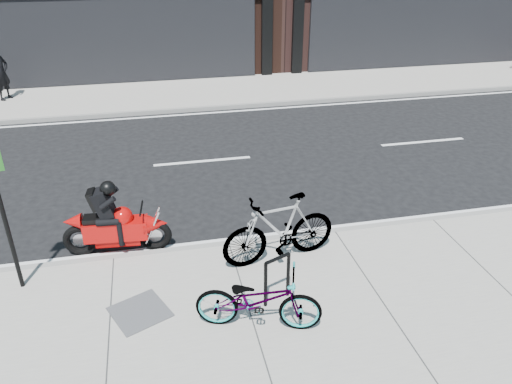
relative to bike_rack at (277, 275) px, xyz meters
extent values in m
plane|color=black|center=(-0.45, 3.64, -0.59)|extent=(120.00, 120.00, 0.00)
cube|color=gray|center=(-0.45, -1.36, -0.53)|extent=(60.00, 6.00, 0.13)
cube|color=gray|center=(-0.45, 11.39, -0.53)|extent=(60.00, 3.50, 0.13)
cylinder|color=black|center=(-0.19, -0.08, -0.08)|extent=(0.05, 0.05, 0.76)
cylinder|color=black|center=(0.19, 0.08, -0.08)|extent=(0.05, 0.05, 0.76)
cylinder|color=black|center=(0.00, 0.00, 0.30)|extent=(0.41, 0.21, 0.05)
imported|color=gray|center=(-0.39, -0.48, 0.00)|extent=(1.86, 1.10, 0.92)
imported|color=gray|center=(0.30, 1.04, 0.13)|extent=(2.04, 0.85, 1.19)
torus|color=black|center=(-1.72, 1.98, -0.30)|extent=(0.61, 0.18, 0.60)
torus|color=black|center=(-3.01, 2.09, -0.30)|extent=(0.61, 0.18, 0.60)
cube|color=#B10908|center=(-2.37, 2.04, -0.12)|extent=(1.11, 0.44, 0.34)
cone|color=#B10908|center=(-1.69, 1.97, -0.07)|extent=(0.44, 0.43, 0.40)
sphere|color=#B10908|center=(-2.24, 2.02, 0.11)|extent=(0.36, 0.36, 0.36)
cube|color=black|center=(-2.64, 2.06, 0.10)|extent=(0.52, 0.30, 0.11)
cylinder|color=silver|center=(-2.86, 2.24, -0.32)|extent=(0.50, 0.13, 0.08)
cube|color=black|center=(-2.52, 2.05, 0.40)|extent=(0.38, 0.36, 0.53)
cube|color=black|center=(-2.66, 2.06, 0.48)|extent=(0.24, 0.29, 0.37)
sphere|color=black|center=(-2.41, 2.04, 0.68)|extent=(0.26, 0.26, 0.26)
imported|color=black|center=(-6.22, 11.78, 0.40)|extent=(0.67, 0.75, 1.73)
cube|color=#4D4D4F|center=(-2.02, 0.16, -0.46)|extent=(0.99, 0.99, 0.02)
cylinder|color=black|center=(-3.82, 1.19, 0.76)|extent=(0.07, 0.07, 2.45)
camera|label=1|loc=(-1.57, -5.72, 4.49)|focal=35.00mm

